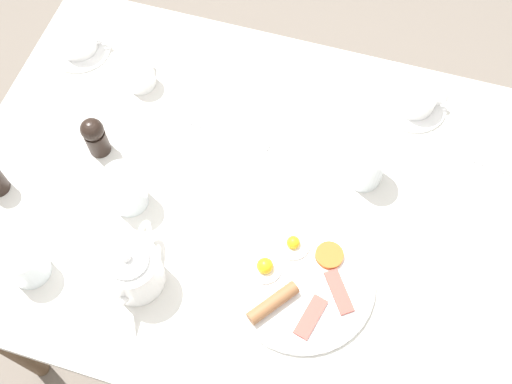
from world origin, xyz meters
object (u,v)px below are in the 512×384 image
object	(u,v)px
breakfast_plate	(299,280)
water_glass_short	(367,164)
wine_glass_spare	(126,189)
teapot_near	(133,269)
salt_grinder	(95,136)
water_glass_tall	(25,263)
fork_spare	(506,171)
teacup_with_saucer_right	(77,41)
teacup_with_saucer_left	(416,99)
creamer_jug	(139,74)
spoon_for_tea	(469,258)
knife_by_plate	(225,133)

from	to	relation	value
breakfast_plate	water_glass_short	bearing A→B (deg)	-14.93
wine_glass_spare	teapot_near	bearing A→B (deg)	-152.75
salt_grinder	water_glass_tall	bearing A→B (deg)	176.76
water_glass_tall	salt_grinder	world-z (taller)	salt_grinder
fork_spare	wine_glass_spare	bearing A→B (deg)	111.58
water_glass_short	breakfast_plate	bearing A→B (deg)	165.07
teapot_near	teacup_with_saucer_right	xyz separation A→B (m)	(0.49, 0.34, -0.03)
wine_glass_spare	teacup_with_saucer_left	bearing A→B (deg)	-52.22
creamer_jug	spoon_for_tea	size ratio (longest dim) A/B	0.63
teapot_near	water_glass_tall	size ratio (longest dim) A/B	2.30
creamer_jug	spoon_for_tea	xyz separation A→B (m)	(-0.21, -0.77, -0.03)
teacup_with_saucer_left	spoon_for_tea	bearing A→B (deg)	-153.17
salt_grinder	fork_spare	size ratio (longest dim) A/B	0.56
breakfast_plate	water_glass_tall	xyz separation A→B (m)	(-0.13, 0.50, 0.03)
wine_glass_spare	knife_by_plate	world-z (taller)	wine_glass_spare
teacup_with_saucer_right	water_glass_short	size ratio (longest dim) A/B	1.40
breakfast_plate	wine_glass_spare	world-z (taller)	wine_glass_spare
creamer_jug	teacup_with_saucer_right	bearing A→B (deg)	73.77
breakfast_plate	salt_grinder	xyz separation A→B (m)	(0.16, 0.48, 0.04)
teapot_near	fork_spare	distance (m)	0.79
knife_by_plate	teacup_with_saucer_left	bearing A→B (deg)	-63.60
teacup_with_saucer_right	salt_grinder	size ratio (longest dim) A/B	1.44
creamer_jug	salt_grinder	bearing A→B (deg)	174.19
teapot_near	creamer_jug	world-z (taller)	teapot_near
breakfast_plate	teacup_with_saucer_right	size ratio (longest dim) A/B	1.94
breakfast_plate	water_glass_tall	world-z (taller)	water_glass_tall
knife_by_plate	fork_spare	world-z (taller)	same
teacup_with_saucer_right	salt_grinder	distance (m)	0.29
teacup_with_saucer_left	water_glass_tall	world-z (taller)	water_glass_tall
breakfast_plate	water_glass_short	world-z (taller)	water_glass_short
wine_glass_spare	creamer_jug	distance (m)	0.30
teapot_near	spoon_for_tea	distance (m)	0.64
water_glass_tall	wine_glass_spare	size ratio (longest dim) A/B	0.83
teacup_with_saucer_left	spoon_for_tea	size ratio (longest dim) A/B	0.99
water_glass_short	teacup_with_saucer_left	bearing A→B (deg)	-18.98
salt_grinder	water_glass_short	bearing A→B (deg)	-80.23
breakfast_plate	water_glass_tall	bearing A→B (deg)	104.23
wine_glass_spare	teacup_with_saucer_right	bearing A→B (deg)	38.06
water_glass_tall	creamer_jug	size ratio (longest dim) A/B	0.94
teacup_with_saucer_left	knife_by_plate	xyz separation A→B (m)	(-0.19, 0.38, -0.03)
breakfast_plate	water_glass_short	size ratio (longest dim) A/B	2.72
wine_glass_spare	salt_grinder	bearing A→B (deg)	48.25
teacup_with_saucer_left	creamer_jug	world-z (taller)	same
teacup_with_saucer_right	water_glass_tall	xyz separation A→B (m)	(-0.53, -0.14, 0.01)
spoon_for_tea	wine_glass_spare	bearing A→B (deg)	96.14
teacup_with_saucer_right	spoon_for_tea	size ratio (longest dim) A/B	0.99
breakfast_plate	salt_grinder	distance (m)	0.51
water_glass_short	spoon_for_tea	size ratio (longest dim) A/B	0.71
teapot_near	knife_by_plate	bearing A→B (deg)	166.64
breakfast_plate	teapot_near	xyz separation A→B (m)	(-0.08, 0.29, 0.05)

